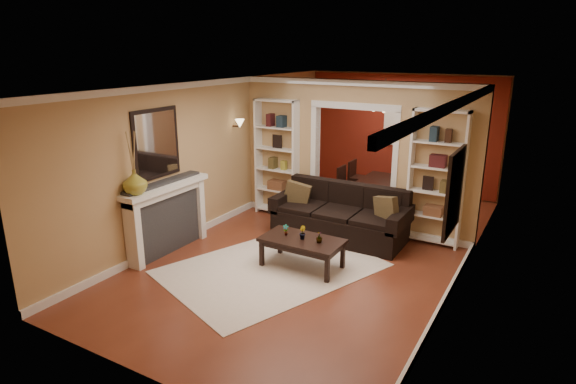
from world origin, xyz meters
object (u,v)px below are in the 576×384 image
Objects in this scene: sofa at (340,213)px; bookshelf_right at (436,179)px; dining_table at (379,192)px; bookshelf_left at (277,158)px; fireplace at (168,218)px; coffee_table at (302,253)px.

sofa is 1.03× the size of bookshelf_right.
bookshelf_right is at bearing -137.29° from dining_table.
bookshelf_right is (3.10, 0.00, 0.00)m from bookshelf_left.
sofa is at bearing -178.34° from dining_table.
dining_table is at bearing 63.42° from fireplace.
fireplace reaches higher than dining_table.
bookshelf_right reaches higher than sofa.
bookshelf_left is 1.00× the size of bookshelf_right.
sofa is 2.26m from dining_table.
coffee_table is 0.54× the size of bookshelf_left.
bookshelf_left reaches higher than coffee_table.
coffee_table is 2.62m from bookshelf_right.
coffee_table is at bearing -178.97° from dining_table.
dining_table is at bearing 91.29° from coffee_table.
sofa is 1.40m from coffee_table.
sofa is 1.63× the size of dining_table.
bookshelf_left is (-1.63, 0.58, 0.69)m from sofa.
sofa is 1.93× the size of coffee_table.
bookshelf_right reaches higher than dining_table.
coffee_table is 0.73× the size of fireplace.
sofa is 1.03× the size of bookshelf_left.
bookshelf_left reaches higher than fireplace.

